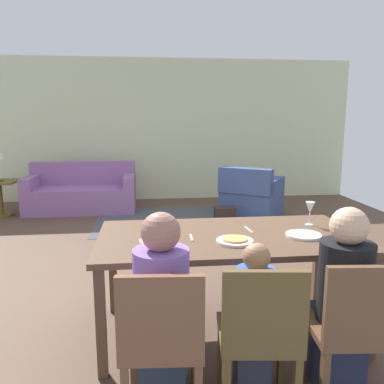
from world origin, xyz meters
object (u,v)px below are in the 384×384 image
(person_child, at_px, (254,325))
(handbag, at_px, (225,215))
(armchair, at_px, (251,196))
(side_table, at_px, (0,193))
(plate_near_man, at_px, (158,241))
(plate_near_woman, at_px, (304,235))
(dining_chair_child, at_px, (260,331))
(person_man, at_px, (162,316))
(plate_near_child, at_px, (235,241))
(dining_chair_man, at_px, (162,337))
(couch, at_px, (82,193))
(dining_table, at_px, (229,244))
(wine_glass, at_px, (310,209))
(person_woman, at_px, (340,306))
(dining_chair_woman, at_px, (354,326))

(person_child, height_order, handbag, person_child)
(armchair, distance_m, side_table, 4.11)
(plate_near_man, xyz_separation_m, armchair, (1.62, 3.62, -0.45))
(plate_near_woman, distance_m, side_table, 5.36)
(armchair, bearing_deg, handbag, -138.77)
(dining_chair_child, height_order, handbag, dining_chair_child)
(person_man, xyz_separation_m, dining_chair_child, (0.50, -0.17, -0.02))
(plate_near_child, xyz_separation_m, dining_chair_child, (-0.01, -0.67, -0.28))
(person_man, bearing_deg, plate_near_man, 90.28)
(plate_near_woman, height_order, dining_chair_man, dining_chair_man)
(couch, bearing_deg, dining_chair_man, -76.68)
(dining_table, height_order, dining_chair_child, dining_chair_child)
(dining_table, height_order, person_man, person_man)
(plate_near_woman, height_order, handbag, plate_near_woman)
(plate_near_woman, bearing_deg, couch, 117.42)
(dining_chair_child, distance_m, side_table, 5.64)
(plate_near_child, bearing_deg, handbag, 79.77)
(plate_near_child, distance_m, side_table, 5.10)
(plate_near_child, relative_size, dining_chair_man, 0.29)
(wine_glass, distance_m, armchair, 3.39)
(dining_chair_man, relative_size, handbag, 2.72)
(dining_chair_man, xyz_separation_m, person_man, (0.01, 0.17, 0.02))
(dining_table, xyz_separation_m, armchair, (1.10, 3.50, -0.37))
(couch, bearing_deg, plate_near_child, -68.60)
(dining_table, distance_m, dining_chair_man, 1.02)
(dining_chair_man, distance_m, armchair, 4.64)
(dining_chair_child, height_order, person_woman, person_woman)
(plate_near_woman, height_order, dining_chair_child, dining_chair_child)
(plate_near_man, xyz_separation_m, person_child, (0.52, -0.56, -0.34))
(dining_chair_man, height_order, person_child, person_child)
(dining_chair_woman, bearing_deg, dining_table, 120.89)
(wine_glass, xyz_separation_m, dining_chair_child, (-0.68, -1.03, -0.40))
(person_woman, xyz_separation_m, couch, (-2.23, 4.87, -0.21))
(person_woman, xyz_separation_m, handbag, (0.06, 3.71, -0.38))
(dining_chair_man, distance_m, side_table, 5.39)
(plate_near_child, height_order, dining_chair_man, dining_chair_man)
(plate_near_man, relative_size, dining_chair_woman, 0.29)
(dining_chair_child, xyz_separation_m, person_woman, (0.53, 0.17, 0.02))
(dining_chair_man, distance_m, dining_chair_woman, 1.03)
(plate_near_man, relative_size, plate_near_woman, 1.00)
(dining_table, height_order, dining_chair_man, dining_chair_man)
(plate_near_woman, relative_size, person_woman, 0.23)
(person_woman, bearing_deg, couch, 114.62)
(plate_near_child, height_order, person_woman, person_woman)
(dining_table, height_order, couch, couch)
(dining_table, bearing_deg, plate_near_child, -90.00)
(plate_near_child, height_order, couch, couch)
(dining_chair_child, height_order, dining_chair_woman, same)
(person_child, xyz_separation_m, dining_chair_woman, (0.50, -0.17, 0.06))
(plate_near_woman, relative_size, handbag, 0.78)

